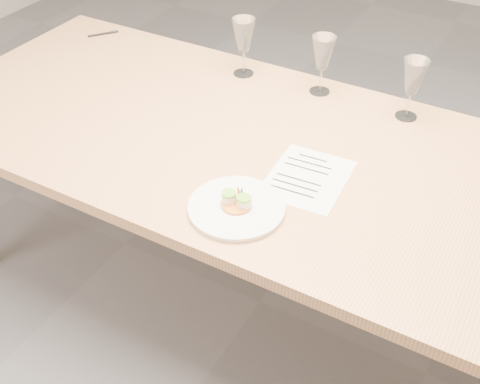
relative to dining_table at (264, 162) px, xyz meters
The scene contains 8 objects.
ground 0.68m from the dining_table, ahead, with size 7.00×7.00×0.00m, color slate.
dining_table is the anchor object (origin of this frame).
dinner_plate 0.34m from the dining_table, 75.76° to the right, with size 0.27×0.27×0.07m.
recipe_sheet 0.22m from the dining_table, 25.07° to the right, with size 0.24×0.29×0.00m.
ballpoint_pen 1.05m from the dining_table, 158.25° to the left, with size 0.09×0.11×0.01m.
wine_glass_0 0.53m from the dining_table, 127.30° to the left, with size 0.09×0.09×0.22m.
wine_glass_1 0.45m from the dining_table, 87.81° to the left, with size 0.08×0.08×0.21m.
wine_glass_2 0.56m from the dining_table, 48.77° to the left, with size 0.08×0.08×0.21m.
Camera 1 is at (0.71, -1.40, 1.83)m, focal length 45.00 mm.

